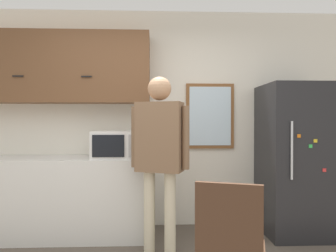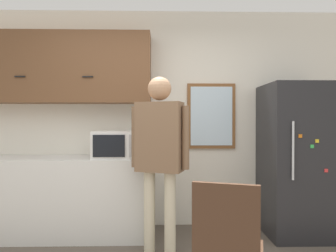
{
  "view_description": "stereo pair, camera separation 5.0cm",
  "coord_description": "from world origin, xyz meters",
  "px_view_note": "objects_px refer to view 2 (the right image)",
  "views": [
    {
      "loc": [
        0.08,
        -1.85,
        1.29
      ],
      "look_at": [
        0.2,
        1.06,
        1.26
      ],
      "focal_mm": 32.0,
      "sensor_mm": 36.0,
      "label": 1
    },
    {
      "loc": [
        0.13,
        -1.85,
        1.29
      ],
      "look_at": [
        0.2,
        1.06,
        1.26
      ],
      "focal_mm": 32.0,
      "sensor_mm": 36.0,
      "label": 2
    }
  ],
  "objects_px": {
    "microwave": "(116,145)",
    "chair": "(227,245)",
    "person": "(160,146)",
    "refrigerator": "(296,160)"
  },
  "relations": [
    {
      "from": "microwave",
      "to": "chair",
      "type": "height_order",
      "value": "microwave"
    },
    {
      "from": "microwave",
      "to": "person",
      "type": "xyz_separation_m",
      "value": [
        0.49,
        -0.44,
        0.02
      ]
    },
    {
      "from": "person",
      "to": "chair",
      "type": "xyz_separation_m",
      "value": [
        0.44,
        -1.05,
        -0.56
      ]
    },
    {
      "from": "refrigerator",
      "to": "person",
      "type": "bearing_deg",
      "value": -162.77
    },
    {
      "from": "person",
      "to": "microwave",
      "type": "bearing_deg",
      "value": 157.24
    },
    {
      "from": "person",
      "to": "refrigerator",
      "type": "height_order",
      "value": "person"
    },
    {
      "from": "person",
      "to": "refrigerator",
      "type": "distance_m",
      "value": 1.66
    },
    {
      "from": "chair",
      "to": "refrigerator",
      "type": "bearing_deg",
      "value": -108.02
    },
    {
      "from": "microwave",
      "to": "refrigerator",
      "type": "relative_size",
      "value": 0.28
    },
    {
      "from": "person",
      "to": "chair",
      "type": "relative_size",
      "value": 1.87
    }
  ]
}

